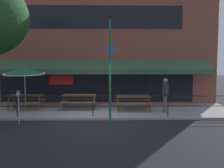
# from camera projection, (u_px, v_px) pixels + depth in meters

# --- Properties ---
(ground_plane) EXTENTS (120.00, 120.00, 0.00)m
(ground_plane) POSITION_uv_depth(u_px,v_px,m) (92.00, 120.00, 9.71)
(ground_plane) COLOR black
(patio_deck) EXTENTS (15.00, 4.00, 0.10)m
(patio_deck) POSITION_uv_depth(u_px,v_px,m) (95.00, 110.00, 11.70)
(patio_deck) COLOR gray
(patio_deck) RESTS_ON ground
(restaurant_building) EXTENTS (15.00, 1.60, 7.72)m
(restaurant_building) POSITION_uv_depth(u_px,v_px,m) (97.00, 44.00, 13.64)
(restaurant_building) COLOR brown
(restaurant_building) RESTS_ON ground
(patio_railing) EXTENTS (13.84, 0.04, 0.97)m
(patio_railing) POSITION_uv_depth(u_px,v_px,m) (93.00, 101.00, 9.95)
(patio_railing) COLOR black
(patio_railing) RESTS_ON patio_deck
(picnic_table_left) EXTENTS (1.80, 1.42, 0.76)m
(picnic_table_left) POSITION_uv_depth(u_px,v_px,m) (26.00, 98.00, 11.80)
(picnic_table_left) COLOR brown
(picnic_table_left) RESTS_ON patio_deck
(picnic_table_centre) EXTENTS (1.80, 1.42, 0.76)m
(picnic_table_centre) POSITION_uv_depth(u_px,v_px,m) (79.00, 98.00, 11.88)
(picnic_table_centre) COLOR brown
(picnic_table_centre) RESTS_ON patio_deck
(picnic_table_right) EXTENTS (1.80, 1.42, 0.76)m
(picnic_table_right) POSITION_uv_depth(u_px,v_px,m) (133.00, 99.00, 11.52)
(picnic_table_right) COLOR brown
(picnic_table_right) RESTS_ON patio_deck
(patio_umbrella_left) EXTENTS (2.14, 2.14, 2.38)m
(patio_umbrella_left) POSITION_uv_depth(u_px,v_px,m) (25.00, 71.00, 11.62)
(patio_umbrella_left) COLOR #B7B2A8
(patio_umbrella_left) RESTS_ON patio_deck
(pedestrian_walking) EXTENTS (0.27, 0.62, 1.71)m
(pedestrian_walking) POSITION_uv_depth(u_px,v_px,m) (165.00, 93.00, 10.85)
(pedestrian_walking) COLOR #665B4C
(pedestrian_walking) RESTS_ON patio_deck
(parking_meter_near) EXTENTS (0.15, 0.16, 1.42)m
(parking_meter_near) POSITION_uv_depth(u_px,v_px,m) (18.00, 97.00, 8.99)
(parking_meter_near) COLOR gray
(parking_meter_near) RESTS_ON ground
(street_sign_pole) EXTENTS (0.28, 0.09, 4.31)m
(street_sign_pole) POSITION_uv_depth(u_px,v_px,m) (110.00, 71.00, 9.11)
(street_sign_pole) COLOR #1E6033
(street_sign_pole) RESTS_ON ground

